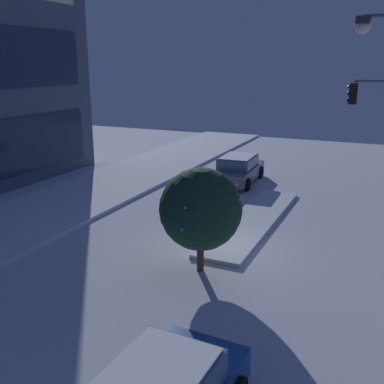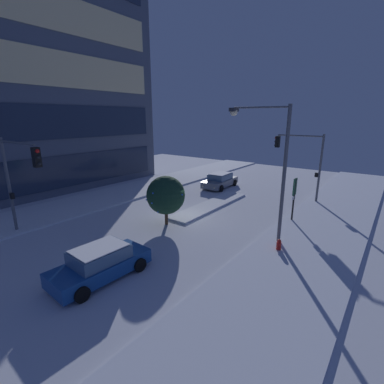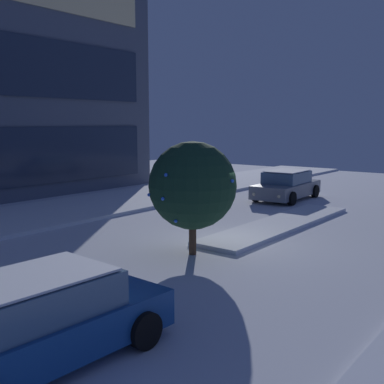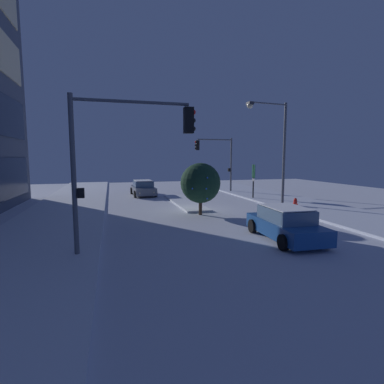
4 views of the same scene
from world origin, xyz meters
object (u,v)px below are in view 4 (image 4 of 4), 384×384
Objects in this scene: traffic_light_corner_far_left at (124,147)px; fire_hydrant at (295,203)px; decorated_tree_median at (201,183)px; car_far at (143,188)px; street_lamp_arched at (274,139)px; parking_info_sign at (253,177)px; traffic_light_corner_near_right at (217,155)px; car_near at (285,224)px.

traffic_light_corner_far_left is 15.06m from fire_hydrant.
car_far is at bearing 12.83° from decorated_tree_median.
car_far is 0.61× the size of street_lamp_arched.
parking_info_sign is 8.76m from decorated_tree_median.
fire_hydrant is at bearing 41.66° from car_far.
street_lamp_arched is at bearing 36.65° from traffic_light_corner_far_left.
traffic_light_corner_far_left is 17.16m from parking_info_sign.
car_far is at bearing -26.64° from parking_info_sign.
decorated_tree_median is (-11.39, 5.30, -1.89)m from traffic_light_corner_near_right.
traffic_light_corner_far_left is 1.03× the size of traffic_light_corner_near_right.
street_lamp_arched reaches higher than car_near.
traffic_light_corner_far_left is (-17.75, 2.51, 3.38)m from car_far.
street_lamp_arched reaches higher than parking_info_sign.
traffic_light_corner_far_left is at bearing 60.25° from traffic_light_corner_near_right.
parking_info_sign is (12.39, -11.68, -2.11)m from traffic_light_corner_far_left.
street_lamp_arched is at bearing -74.94° from decorated_tree_median.
street_lamp_arched reaches higher than fire_hydrant.
traffic_light_corner_near_right is 0.75× the size of street_lamp_arched.
decorated_tree_median is at bearing 19.46° from car_near.
car_far is at bearing 81.94° from traffic_light_corner_far_left.
traffic_light_corner_far_left is 20.83m from traffic_light_corner_near_right.
car_near is 18.22m from car_far.
street_lamp_arched is 4.99m from fire_hydrant.
parking_info_sign reaches higher than car_far.
decorated_tree_median is at bearing 44.26° from parking_info_sign.
car_near is at bearing -163.13° from decorated_tree_median.
decorated_tree_median reaches higher than car_far.
car_far is 0.82× the size of traffic_light_corner_near_right.
decorated_tree_median is (-5.70, 6.65, 0.09)m from parking_info_sign.
fire_hydrant is (7.29, -5.55, -0.36)m from car_near.
car_near is at bearing 57.00° from street_lamp_arched.
traffic_light_corner_far_left is at bearing 30.69° from street_lamp_arched.
traffic_light_corner_far_left is at bearing 120.46° from fire_hydrant.
parking_info_sign is 0.92× the size of decorated_tree_median.
decorated_tree_median is at bearing 95.31° from fire_hydrant.
car_far is at bearing -53.03° from street_lamp_arched.
decorated_tree_median is at bearing 65.04° from traffic_light_corner_near_right.
parking_info_sign is (-5.36, -9.17, 1.27)m from car_far.
street_lamp_arched is at bearing 87.46° from parking_info_sign.
traffic_light_corner_far_left is 8.05× the size of fire_hydrant.
traffic_light_corner_near_right is at bearing -7.83° from car_near.
car_near is at bearing 79.59° from traffic_light_corner_near_right.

